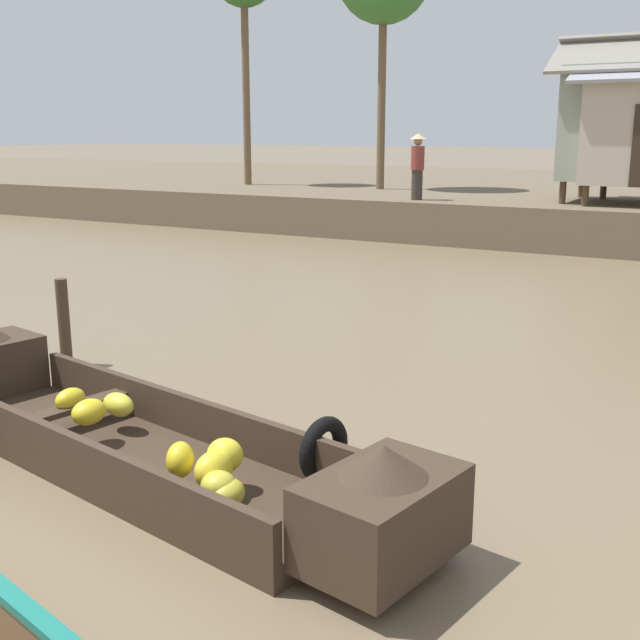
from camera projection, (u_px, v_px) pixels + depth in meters
ground_plane at (406, 313)px, 12.02m from camera, size 300.00×300.00×0.00m
riverbank_strip at (606, 200)px, 26.39m from camera, size 160.00×20.00×1.04m
banana_boat at (136, 435)px, 6.35m from camera, size 5.75×2.08×0.87m
vendor_person at (418, 163)px, 19.79m from camera, size 0.44×0.44×1.66m
mooring_post at (64, 322)px, 9.22m from camera, size 0.14×0.14×1.04m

